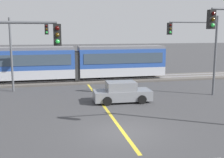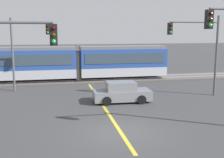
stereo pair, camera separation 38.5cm
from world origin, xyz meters
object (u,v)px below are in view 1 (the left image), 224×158
at_px(light_rail_tram, 76,62).
at_px(traffic_light_near_left, 2,62).
at_px(traffic_light_mid_right, 200,44).
at_px(traffic_light_far_left, 24,44).
at_px(sedan_crossing, 122,93).

bearing_deg(light_rail_tram, traffic_light_near_left, -105.16).
relative_size(light_rail_tram, traffic_light_mid_right, 2.91).
distance_m(traffic_light_mid_right, traffic_light_far_left, 14.56).
bearing_deg(traffic_light_mid_right, traffic_light_far_left, 159.94).
bearing_deg(traffic_light_far_left, sedan_crossing, -37.78).
bearing_deg(traffic_light_near_left, traffic_light_far_left, 91.11).
bearing_deg(light_rail_tram, traffic_light_far_left, -142.55).
bearing_deg(light_rail_tram, traffic_light_mid_right, -44.19).
distance_m(sedan_crossing, traffic_light_near_left, 10.69).
relative_size(traffic_light_mid_right, traffic_light_far_left, 1.01).
bearing_deg(traffic_light_near_left, light_rail_tram, 74.84).
bearing_deg(traffic_light_near_left, traffic_light_mid_right, 30.93).
distance_m(traffic_light_near_left, traffic_light_far_left, 13.04).
relative_size(sedan_crossing, traffic_light_far_left, 0.68).
bearing_deg(traffic_light_far_left, light_rail_tram, 37.45).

